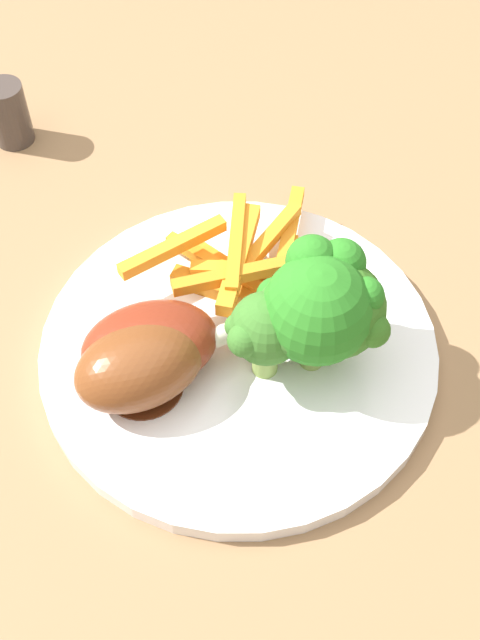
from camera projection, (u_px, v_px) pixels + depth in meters
dining_table at (180, 418)px, 0.60m from camera, size 1.06×0.86×0.73m
dinner_plate at (240, 345)px, 0.50m from camera, size 0.25×0.25×0.01m
broccoli_floret_front at (334, 304)px, 0.46m from camera, size 0.06×0.06×0.07m
broccoli_floret_middle at (268, 327)px, 0.45m from camera, size 0.05×0.05×0.06m
broccoli_floret_back at (318, 302)px, 0.45m from camera, size 0.07×0.07×0.08m
carrot_fries_pile at (244, 263)px, 0.51m from camera, size 0.12×0.12×0.03m
chicken_drumstick_near at (152, 363)px, 0.46m from camera, size 0.12×0.12×0.04m
chicken_drumstick_far at (156, 344)px, 0.47m from camera, size 0.10×0.13×0.04m
pepper_shaker at (9, 114)px, 0.61m from camera, size 0.03×0.03×0.05m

